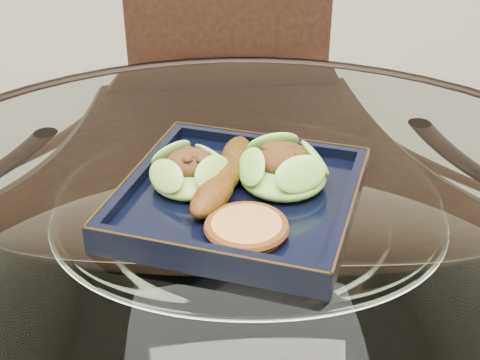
{
  "coord_description": "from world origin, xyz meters",
  "views": [
    {
      "loc": [
        -0.05,
        -0.62,
        1.2
      ],
      "look_at": [
        -0.01,
        0.05,
        0.8
      ],
      "focal_mm": 50.0,
      "sensor_mm": 36.0,
      "label": 1
    }
  ],
  "objects": [
    {
      "name": "lettuce_wrap_left",
      "position": [
        -0.07,
        0.08,
        0.8
      ],
      "size": [
        0.12,
        0.12,
        0.03
      ],
      "primitive_type": "ellipsoid",
      "rotation": [
        0.0,
        0.0,
        0.34
      ],
      "color": "#5B8D28",
      "rests_on": "navy_plate"
    },
    {
      "name": "roasted_plantain",
      "position": [
        -0.02,
        0.07,
        0.8
      ],
      "size": [
        0.09,
        0.18,
        0.03
      ],
      "primitive_type": "ellipsoid",
      "rotation": [
        0.0,
        0.0,
        1.24
      ],
      "color": "#6A3D0B",
      "rests_on": "navy_plate"
    },
    {
      "name": "dining_chair",
      "position": [
        0.01,
        0.48,
        0.51
      ],
      "size": [
        0.41,
        0.41,
        0.92
      ],
      "rotation": [
        0.0,
        0.0,
        0.02
      ],
      "color": "black",
      "rests_on": "ground"
    },
    {
      "name": "crumb_patty",
      "position": [
        -0.0,
        -0.03,
        0.79
      ],
      "size": [
        0.11,
        0.11,
        0.02
      ],
      "primitive_type": "cylinder",
      "rotation": [
        0.0,
        0.0,
        -0.39
      ],
      "color": "#B3743B",
      "rests_on": "navy_plate"
    },
    {
      "name": "navy_plate",
      "position": [
        -0.01,
        0.05,
        0.77
      ],
      "size": [
        0.35,
        0.35,
        0.02
      ],
      "primitive_type": "cube",
      "rotation": [
        0.0,
        0.0,
        -0.36
      ],
      "color": "black",
      "rests_on": "dining_table"
    },
    {
      "name": "dining_table",
      "position": [
        -0.0,
        -0.0,
        0.6
      ],
      "size": [
        1.13,
        1.13,
        0.77
      ],
      "color": "white",
      "rests_on": "ground"
    },
    {
      "name": "lettuce_wrap_right",
      "position": [
        0.05,
        0.07,
        0.8
      ],
      "size": [
        0.12,
        0.12,
        0.04
      ],
      "primitive_type": "ellipsoid",
      "rotation": [
        0.0,
        0.0,
        -0.13
      ],
      "color": "#56972B",
      "rests_on": "navy_plate"
    }
  ]
}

